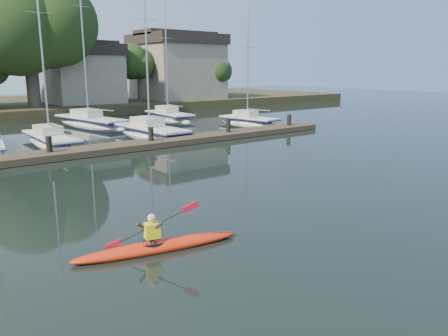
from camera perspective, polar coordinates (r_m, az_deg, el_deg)
ground at (r=14.23m, az=7.41°, el=-6.33°), size 160.00×160.00×0.00m
kayak at (r=11.69m, az=-8.71°, el=-9.82°), size 4.52×1.54×1.44m
dock at (r=25.67m, az=-15.37°, el=2.42°), size 34.00×2.00×1.80m
sailboat_2 at (r=29.93m, az=-21.61°, el=2.68°), size 2.00×8.27×13.67m
sailboat_3 at (r=31.51m, az=-9.45°, el=3.82°), size 2.61×8.57×13.68m
sailboat_4 at (r=38.01m, az=3.26°, el=5.53°), size 2.99×6.80×11.16m
sailboat_6 at (r=39.06m, az=-17.00°, el=5.18°), size 3.88×10.53×16.39m
sailboat_7 at (r=41.96m, az=-7.18°, el=6.13°), size 2.62×8.08×12.83m
shore at (r=50.94m, az=-25.66°, el=10.02°), size 90.00×25.25×12.75m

